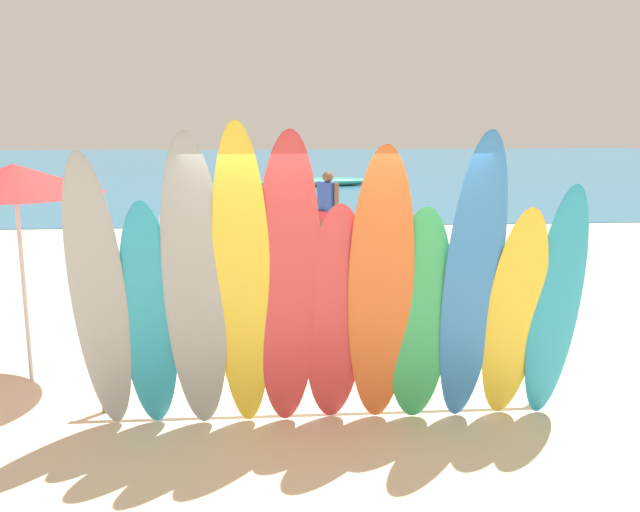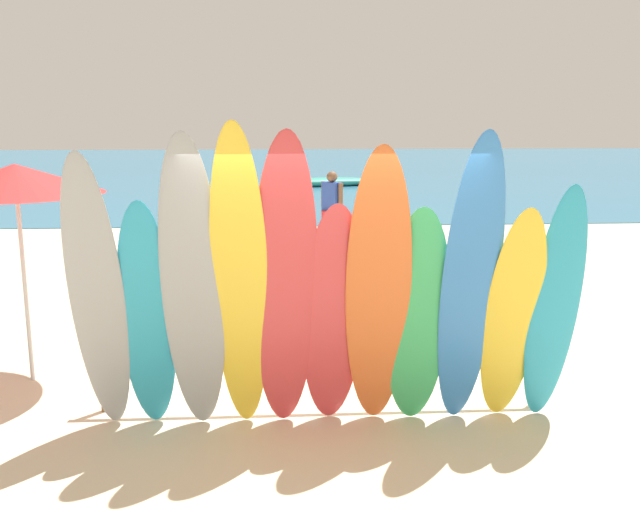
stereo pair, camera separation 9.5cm
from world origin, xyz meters
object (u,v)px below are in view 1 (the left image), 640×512
at_px(surfboard_orange_6, 381,292).
at_px(beach_umbrella, 15,180).
at_px(surfboard_green_7, 419,318).
at_px(beachgoer_near_rack, 328,205).
at_px(surfboard_blue_8, 472,285).
at_px(surfboard_teal_10, 556,305).
at_px(distant_boat, 316,182).
at_px(surfboard_yellow_3, 242,284).
at_px(surfboard_rack, 328,345).
at_px(surfboard_red_4, 287,287).
at_px(surfboard_grey_0, 99,298).
at_px(surfboard_yellow_9, 514,317).
at_px(beachgoer_midbeach, 269,232).
at_px(beachgoer_by_water, 169,210).
at_px(surfboard_red_5, 335,317).
at_px(beachgoer_strolling, 177,242).
at_px(surfboard_grey_2, 195,289).
at_px(surfboard_teal_1, 149,318).
at_px(beachgoer_photographing, 240,251).

xyz_separation_m(surfboard_orange_6, beach_umbrella, (-3.53, 1.43, 0.87)).
xyz_separation_m(surfboard_green_7, beachgoer_near_rack, (-0.11, 8.54, -0.08)).
distance_m(surfboard_green_7, surfboard_blue_8, 0.55).
xyz_separation_m(surfboard_teal_10, distant_boat, (-0.72, 21.68, -0.95)).
height_order(surfboard_yellow_3, beach_umbrella, surfboard_yellow_3).
xyz_separation_m(surfboard_rack, surfboard_blue_8, (1.21, -0.60, 0.73)).
xyz_separation_m(surfboard_red_4, surfboard_blue_8, (1.61, -0.03, -0.00)).
height_order(surfboard_grey_0, surfboard_yellow_9, surfboard_grey_0).
xyz_separation_m(surfboard_green_7, beachgoer_midbeach, (-1.34, 4.89, -0.04)).
bearing_deg(surfboard_red_4, surfboard_yellow_9, -3.25).
xyz_separation_m(surfboard_yellow_3, beachgoer_by_water, (-1.84, 8.65, -0.51)).
bearing_deg(surfboard_green_7, surfboard_teal_10, 1.41).
distance_m(surfboard_red_5, beachgoer_strolling, 4.60).
height_order(surfboard_grey_2, beach_umbrella, surfboard_grey_2).
height_order(surfboard_rack, surfboard_grey_2, surfboard_grey_2).
distance_m(surfboard_rack, surfboard_red_4, 1.01).
bearing_deg(surfboard_blue_8, surfboard_green_7, 164.12).
bearing_deg(beach_umbrella, distant_boat, 77.76).
bearing_deg(surfboard_yellow_9, distant_boat, 87.69).
relative_size(surfboard_yellow_9, distant_boat, 0.44).
xyz_separation_m(surfboard_grey_0, surfboard_orange_6, (2.42, -0.05, 0.02)).
xyz_separation_m(surfboard_yellow_3, surfboard_teal_10, (2.79, 0.08, -0.26)).
xyz_separation_m(surfboard_yellow_9, beachgoer_strolling, (-3.53, 4.23, -0.05)).
xyz_separation_m(surfboard_orange_6, surfboard_green_7, (0.36, 0.06, -0.26)).
bearing_deg(beachgoer_near_rack, surfboard_grey_0, -55.86).
height_order(surfboard_teal_10, beachgoer_midbeach, surfboard_teal_10).
xyz_separation_m(surfboard_green_7, beachgoer_strolling, (-2.67, 4.21, -0.05)).
height_order(surfboard_red_4, surfboard_yellow_9, surfboard_red_4).
distance_m(surfboard_grey_2, beachgoer_midbeach, 4.99).
xyz_separation_m(surfboard_red_4, distant_boat, (1.69, 21.73, -1.18)).
height_order(surfboard_teal_1, surfboard_teal_10, surfboard_teal_10).
height_order(surfboard_red_4, beachgoer_by_water, surfboard_red_4).
height_order(surfboard_blue_8, beachgoer_photographing, surfboard_blue_8).
distance_m(beachgoer_strolling, beach_umbrella, 3.31).
bearing_deg(surfboard_orange_6, beachgoer_by_water, 112.63).
height_order(surfboard_teal_1, distant_boat, surfboard_teal_1).
bearing_deg(surfboard_yellow_3, surfboard_teal_10, 4.87).
relative_size(surfboard_grey_2, beachgoer_midbeach, 1.58).
xyz_separation_m(surfboard_red_5, surfboard_teal_10, (1.98, -0.05, 0.08)).
height_order(surfboard_orange_6, distant_boat, surfboard_orange_6).
relative_size(surfboard_rack, distant_boat, 0.92).
relative_size(surfboard_orange_6, beachgoer_strolling, 1.56).
bearing_deg(surfboard_red_4, surfboard_blue_8, -5.79).
distance_m(surfboard_red_4, beach_umbrella, 3.17).
bearing_deg(beachgoer_midbeach, surfboard_yellow_9, 86.10).
relative_size(surfboard_yellow_3, surfboard_orange_6, 1.07).
height_order(surfboard_red_5, surfboard_green_7, surfboard_red_5).
relative_size(surfboard_orange_6, surfboard_blue_8, 0.96).
relative_size(surfboard_red_5, beachgoer_by_water, 1.39).
height_order(surfboard_yellow_3, beachgoer_near_rack, surfboard_yellow_3).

